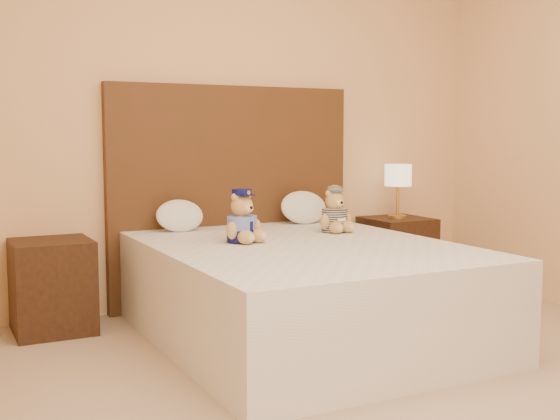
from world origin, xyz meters
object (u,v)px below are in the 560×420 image
object	(u,v)px
nightstand_left	(52,286)
nightstand_right	(397,254)
pillow_left	(180,214)
teddy_police	(242,216)
pillow_right	(304,206)
lamp	(398,178)
bed	(303,292)
teddy_prisoner	(335,210)

from	to	relation	value
nightstand_left	nightstand_right	bearing A→B (deg)	0.00
nightstand_left	pillow_left	size ratio (longest dim) A/B	1.76
teddy_police	pillow_right	size ratio (longest dim) A/B	0.86
nightstand_right	pillow_left	bearing A→B (deg)	178.99
lamp	pillow_right	distance (m)	0.81
nightstand_right	pillow_right	distance (m)	0.88
pillow_left	bed	bearing A→B (deg)	-61.82
bed	nightstand_left	world-z (taller)	same
nightstand_right	teddy_police	bearing A→B (deg)	-159.23
nightstand_right	teddy_prisoner	size ratio (longest dim) A/B	1.99
teddy_police	pillow_right	bearing A→B (deg)	20.62
nightstand_left	bed	bearing A→B (deg)	-32.62
nightstand_left	teddy_prisoner	size ratio (longest dim) A/B	1.99
nightstand_right	teddy_prisoner	bearing A→B (deg)	-151.49
bed	lamp	world-z (taller)	lamp
lamp	teddy_prisoner	distance (m)	0.95
teddy_prisoner	teddy_police	bearing A→B (deg)	-173.78
nightstand_left	teddy_police	bearing A→B (deg)	-30.80
bed	teddy_prisoner	world-z (taller)	teddy_prisoner
bed	nightstand_left	distance (m)	1.48
lamp	pillow_left	bearing A→B (deg)	178.99
nightstand_left	pillow_right	world-z (taller)	pillow_right
lamp	pillow_right	world-z (taller)	lamp
nightstand_left	nightstand_right	distance (m)	2.50
teddy_prisoner	pillow_left	xyz separation A→B (m)	(-0.87, 0.48, -0.03)
nightstand_right	teddy_prisoner	world-z (taller)	teddy_prisoner
nightstand_left	lamp	xyz separation A→B (m)	(2.50, 0.00, 0.57)
lamp	teddy_prisoner	size ratio (longest dim) A/B	1.45
lamp	teddy_prisoner	bearing A→B (deg)	-151.49
bed	teddy_police	distance (m)	0.55
nightstand_right	pillow_left	world-z (taller)	pillow_left
pillow_left	nightstand_left	bearing A→B (deg)	-177.87
bed	nightstand_left	xyz separation A→B (m)	(-1.25, 0.80, -0.00)
nightstand_right	lamp	xyz separation A→B (m)	(-0.00, 0.00, 0.57)
pillow_left	teddy_prisoner	bearing A→B (deg)	-28.74
pillow_left	pillow_right	world-z (taller)	pillow_right
pillow_right	nightstand_left	bearing A→B (deg)	-179.00
bed	pillow_left	size ratio (longest dim) A/B	6.38
nightstand_right	pillow_left	size ratio (longest dim) A/B	1.76
pillow_left	pillow_right	bearing A→B (deg)	0.00
lamp	teddy_prisoner	world-z (taller)	lamp
nightstand_right	bed	bearing A→B (deg)	-147.38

